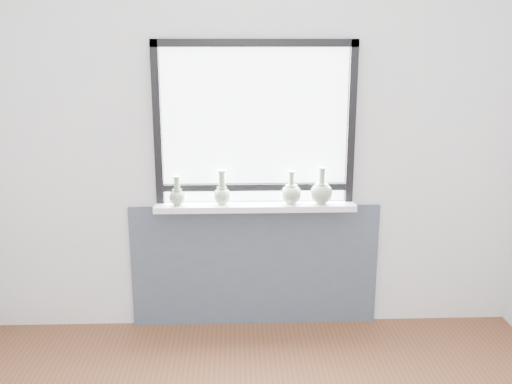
{
  "coord_description": "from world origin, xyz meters",
  "views": [
    {
      "loc": [
        -0.12,
        -1.9,
        1.93
      ],
      "look_at": [
        0.0,
        1.55,
        1.02
      ],
      "focal_mm": 40.0,
      "sensor_mm": 36.0,
      "label": 1
    }
  ],
  "objects_px": {
    "windowsill": "(255,206)",
    "vase_a": "(177,195)",
    "vase_b": "(222,193)",
    "vase_c": "(291,193)",
    "vase_d": "(321,192)"
  },
  "relations": [
    {
      "from": "windowsill",
      "to": "vase_b",
      "type": "height_order",
      "value": "vase_b"
    },
    {
      "from": "vase_b",
      "to": "vase_c",
      "type": "xyz_separation_m",
      "value": [
        0.45,
        -0.01,
        -0.0
      ]
    },
    {
      "from": "windowsill",
      "to": "vase_a",
      "type": "distance_m",
      "value": 0.51
    },
    {
      "from": "vase_d",
      "to": "vase_c",
      "type": "bearing_deg",
      "value": 179.03
    },
    {
      "from": "windowsill",
      "to": "vase_c",
      "type": "distance_m",
      "value": 0.25
    },
    {
      "from": "vase_a",
      "to": "vase_b",
      "type": "relative_size",
      "value": 0.84
    },
    {
      "from": "windowsill",
      "to": "vase_d",
      "type": "bearing_deg",
      "value": -1.7
    },
    {
      "from": "vase_c",
      "to": "vase_b",
      "type": "bearing_deg",
      "value": 179.23
    },
    {
      "from": "vase_c",
      "to": "vase_d",
      "type": "relative_size",
      "value": 0.9
    },
    {
      "from": "vase_a",
      "to": "vase_c",
      "type": "xyz_separation_m",
      "value": [
        0.74,
        0.0,
        0.01
      ]
    },
    {
      "from": "vase_a",
      "to": "vase_b",
      "type": "bearing_deg",
      "value": 1.93
    },
    {
      "from": "vase_c",
      "to": "vase_d",
      "type": "xyz_separation_m",
      "value": [
        0.2,
        -0.0,
        0.01
      ]
    },
    {
      "from": "vase_b",
      "to": "vase_c",
      "type": "relative_size",
      "value": 1.04
    },
    {
      "from": "vase_a",
      "to": "vase_d",
      "type": "bearing_deg",
      "value": 0.02
    },
    {
      "from": "vase_a",
      "to": "vase_c",
      "type": "relative_size",
      "value": 0.88
    }
  ]
}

